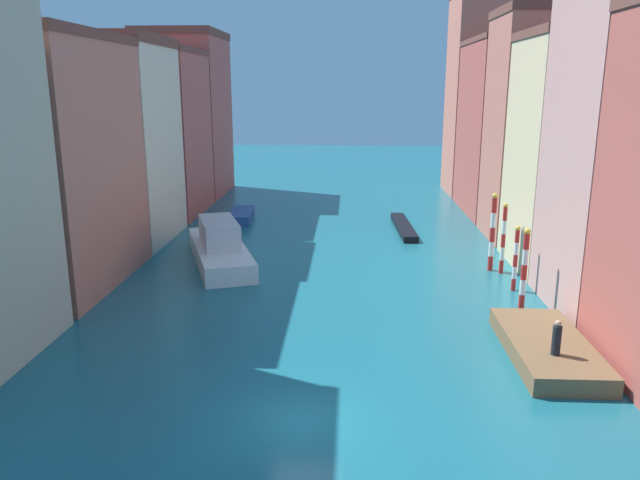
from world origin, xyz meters
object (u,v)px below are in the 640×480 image
Objects in this scene: mooring_pole_2 at (503,238)px; vaporetto_white at (220,247)px; mooring_pole_1 at (516,258)px; waterfront_dock at (547,348)px; gondola_black at (403,227)px; mooring_pole_3 at (493,231)px; mooring_pole_0 at (524,269)px; person_on_dock at (557,339)px; motorboat_0 at (241,216)px.

mooring_pole_2 is 0.39× the size of vaporetto_white.
mooring_pole_2 is (0.09, 3.31, 0.34)m from mooring_pole_1.
gondola_black is (-4.21, 23.56, -0.14)m from waterfront_dock.
gondola_black is at bearing 37.63° from vaporetto_white.
vaporetto_white is at bearing 141.40° from waterfront_dock.
mooring_pole_1 is 3.96m from mooring_pole_3.
mooring_pole_0 is 6.95m from mooring_pole_3.
mooring_pole_2 is (0.45, 6.36, 0.04)m from mooring_pole_0.
mooring_pole_3 is at bearing -3.19° from vaporetto_white.
mooring_pole_1 is (0.99, 10.32, 0.45)m from person_on_dock.
vaporetto_white is (-17.42, 0.97, -1.50)m from mooring_pole_3.
motorboat_0 is (-18.37, 20.82, -1.81)m from mooring_pole_0.
mooring_pole_1 is at bearing 84.80° from waterfront_dock.
mooring_pole_3 is at bearing 96.75° from mooring_pole_1.
waterfront_dock is 1.89m from person_on_dock.
mooring_pole_1 is 0.76× the size of mooring_pole_3.
mooring_pole_0 is 6.38m from mooring_pole_2.
person_on_dock is 0.13× the size of vaporetto_white.
gondola_black is (-5.01, 14.79, -1.67)m from mooring_pole_1.
gondola_black is at bearing 112.64° from mooring_pole_3.
mooring_pole_1 is 15.70m from gondola_black.
mooring_pole_3 reaches higher than mooring_pole_0.
mooring_pole_2 is at bearing 85.46° from person_on_dock.
mooring_pole_2 reaches higher than gondola_black.
mooring_pole_2 is 0.50× the size of gondola_black.
person_on_dock is 22.71m from vaporetto_white.
mooring_pole_0 reaches higher than gondola_black.
vaporetto_white is at bearing 175.08° from mooring_pole_2.
mooring_pole_1 reaches higher than motorboat_0.
mooring_pole_2 is 12.71m from gondola_black.
vaporetto_white is 2.07× the size of motorboat_0.
vaporetto_white is at bearing 176.81° from mooring_pole_3.
mooring_pole_0 is 3.09m from mooring_pole_1.
motorboat_0 is at bearing 142.79° from mooring_pole_3.
mooring_pole_3 is at bearing 90.79° from mooring_pole_0.
waterfront_dock is 0.84× the size of gondola_black.
waterfront_dock reaches higher than gondola_black.
vaporetto_white is at bearing -142.37° from gondola_black.
person_on_dock is at bearing -94.94° from mooring_pole_0.
gondola_black is (-4.55, 10.90, -2.27)m from mooring_pole_3.
mooring_pole_3 is at bearing -37.21° from motorboat_0.
gondola_black is at bearing -12.24° from motorboat_0.
mooring_pole_1 is 18.55m from vaporetto_white.
gondola_black is at bearing 108.70° from mooring_pole_1.
vaporetto_white reaches higher than waterfront_dock.
mooring_pole_1 is 0.33× the size of vaporetto_white.
mooring_pole_0 is 18.54m from gondola_black.
vaporetto_white is (-17.88, 4.86, -0.90)m from mooring_pole_1.
mooring_pole_2 is 0.90× the size of mooring_pole_3.
gondola_black is at bearing 104.58° from mooring_pole_0.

